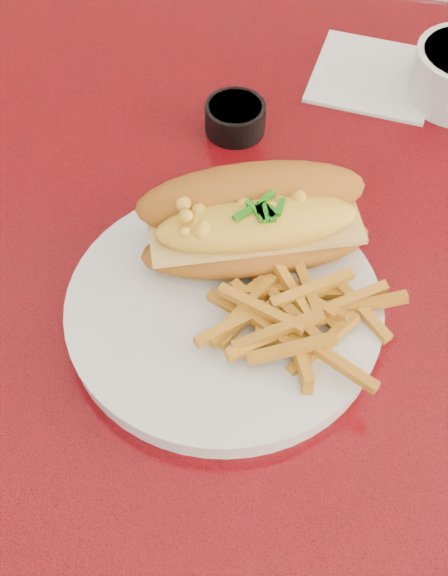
% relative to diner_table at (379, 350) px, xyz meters
% --- Properties ---
extents(ground, '(8.00, 8.00, 0.00)m').
position_rel_diner_table_xyz_m(ground, '(0.00, 0.00, -0.61)').
color(ground, silver).
rests_on(ground, ground).
extents(diner_table, '(1.23, 0.83, 0.77)m').
position_rel_diner_table_xyz_m(diner_table, '(0.00, 0.00, 0.00)').
color(diner_table, red).
rests_on(diner_table, ground).
extents(booth_bench_far, '(1.20, 0.51, 0.90)m').
position_rel_diner_table_xyz_m(booth_bench_far, '(0.00, 0.81, -0.32)').
color(booth_bench_far, maroon).
rests_on(booth_bench_far, ground).
extents(dinner_plate, '(0.31, 0.31, 0.02)m').
position_rel_diner_table_xyz_m(dinner_plate, '(-0.14, -0.10, 0.17)').
color(dinner_plate, silver).
rests_on(dinner_plate, diner_table).
extents(mac_hoagie, '(0.21, 0.15, 0.08)m').
position_rel_diner_table_xyz_m(mac_hoagie, '(-0.13, -0.04, 0.21)').
color(mac_hoagie, '#AB651B').
rests_on(mac_hoagie, dinner_plate).
extents(fries_pile, '(0.13, 0.13, 0.03)m').
position_rel_diner_table_xyz_m(fries_pile, '(-0.08, -0.11, 0.19)').
color(fries_pile, orange).
rests_on(fries_pile, dinner_plate).
extents(fork, '(0.06, 0.16, 0.00)m').
position_rel_diner_table_xyz_m(fork, '(-0.13, -0.03, 0.18)').
color(fork, silver).
rests_on(fork, dinner_plate).
extents(sauce_cup_left, '(0.07, 0.07, 0.03)m').
position_rel_diner_table_xyz_m(sauce_cup_left, '(-0.18, 0.12, 0.18)').
color(sauce_cup_left, black).
rests_on(sauce_cup_left, diner_table).
extents(paper_napkin, '(0.14, 0.14, 0.00)m').
position_rel_diner_table_xyz_m(paper_napkin, '(-0.05, 0.23, 0.16)').
color(paper_napkin, white).
rests_on(paper_napkin, diner_table).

